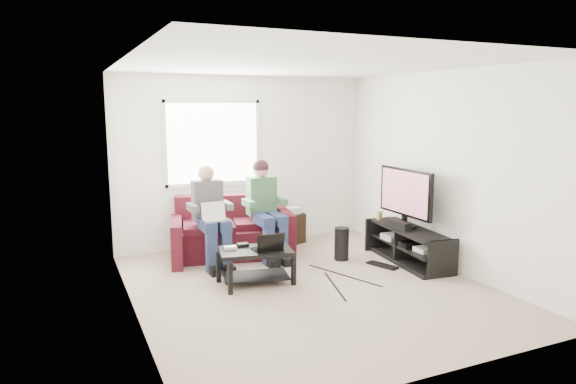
{
  "coord_description": "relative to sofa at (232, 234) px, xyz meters",
  "views": [
    {
      "loc": [
        -2.64,
        -5.25,
        2.12
      ],
      "look_at": [
        -0.0,
        0.6,
        1.07
      ],
      "focal_mm": 32.0,
      "sensor_mm": 36.0,
      "label": 1
    }
  ],
  "objects": [
    {
      "name": "floor",
      "position": [
        0.4,
        -1.69,
        -0.31
      ],
      "size": [
        4.5,
        4.5,
        0.0
      ],
      "primitive_type": "plane",
      "color": "tan",
      "rests_on": "ground"
    },
    {
      "name": "ceiling",
      "position": [
        0.4,
        -1.69,
        2.29
      ],
      "size": [
        4.5,
        4.5,
        0.0
      ],
      "primitive_type": "plane",
      "rotation": [
        3.14,
        0.0,
        0.0
      ],
      "color": "white",
      "rests_on": "wall_back"
    },
    {
      "name": "wall_back",
      "position": [
        0.4,
        0.56,
        0.99
      ],
      "size": [
        4.5,
        0.0,
        4.5
      ],
      "primitive_type": "plane",
      "rotation": [
        1.57,
        0.0,
        0.0
      ],
      "color": "white",
      "rests_on": "floor"
    },
    {
      "name": "wall_front",
      "position": [
        0.4,
        -3.94,
        0.99
      ],
      "size": [
        4.5,
        0.0,
        4.5
      ],
      "primitive_type": "plane",
      "rotation": [
        -1.57,
        0.0,
        0.0
      ],
      "color": "white",
      "rests_on": "floor"
    },
    {
      "name": "wall_left",
      "position": [
        -1.6,
        -1.69,
        0.99
      ],
      "size": [
        0.0,
        4.5,
        4.5
      ],
      "primitive_type": "plane",
      "rotation": [
        1.57,
        0.0,
        1.57
      ],
      "color": "white",
      "rests_on": "floor"
    },
    {
      "name": "wall_right",
      "position": [
        2.4,
        -1.69,
        0.99
      ],
      "size": [
        0.0,
        4.5,
        4.5
      ],
      "primitive_type": "plane",
      "rotation": [
        1.57,
        0.0,
        -1.57
      ],
      "color": "white",
      "rests_on": "floor"
    },
    {
      "name": "window",
      "position": [
        -0.1,
        0.54,
        1.29
      ],
      "size": [
        1.48,
        0.04,
        1.28
      ],
      "color": "white",
      "rests_on": "wall_back"
    },
    {
      "name": "sofa",
      "position": [
        0.0,
        0.0,
        0.0
      ],
      "size": [
        1.97,
        1.14,
        0.84
      ],
      "color": "#4A1221",
      "rests_on": "floor"
    },
    {
      "name": "person_left",
      "position": [
        -0.4,
        -0.31,
        0.43
      ],
      "size": [
        0.4,
        0.71,
        1.35
      ],
      "color": "navy",
      "rests_on": "sofa"
    },
    {
      "name": "person_right",
      "position": [
        0.4,
        -0.29,
        0.49
      ],
      "size": [
        0.4,
        0.71,
        1.39
      ],
      "color": "navy",
      "rests_on": "sofa"
    },
    {
      "name": "laptop_silver",
      "position": [
        -0.4,
        -0.53,
        0.4
      ],
      "size": [
        0.39,
        0.35,
        0.24
      ],
      "primitive_type": null,
      "rotation": [
        0.0,
        0.0,
        -0.53
      ],
      "color": "silver",
      "rests_on": "person_left"
    },
    {
      "name": "coffee_table",
      "position": [
        -0.13,
        -1.3,
        0.0
      ],
      "size": [
        0.95,
        0.69,
        0.43
      ],
      "color": "black",
      "rests_on": "floor"
    },
    {
      "name": "laptop_black",
      "position": [
        -0.01,
        -1.38,
        0.24
      ],
      "size": [
        0.38,
        0.31,
        0.24
      ],
      "primitive_type": null,
      "rotation": [
        0.0,
        0.0,
        -0.22
      ],
      "color": "black",
      "rests_on": "coffee_table"
    },
    {
      "name": "controller_a",
      "position": [
        -0.41,
        -1.18,
        0.14
      ],
      "size": [
        0.15,
        0.11,
        0.04
      ],
      "primitive_type": "cube",
      "rotation": [
        0.0,
        0.0,
        -0.15
      ],
      "color": "silver",
      "rests_on": "coffee_table"
    },
    {
      "name": "controller_b",
      "position": [
        -0.23,
        -1.12,
        0.14
      ],
      "size": [
        0.15,
        0.1,
        0.04
      ],
      "primitive_type": "cube",
      "rotation": [
        0.0,
        0.0,
        -0.08
      ],
      "color": "black",
      "rests_on": "coffee_table"
    },
    {
      "name": "controller_c",
      "position": [
        0.17,
        -1.15,
        0.14
      ],
      "size": [
        0.15,
        0.1,
        0.04
      ],
      "primitive_type": "cube",
      "rotation": [
        0.0,
        0.0,
        -0.08
      ],
      "color": "gray",
      "rests_on": "coffee_table"
    },
    {
      "name": "tv_stand",
      "position": [
        2.1,
        -1.36,
        -0.1
      ],
      "size": [
        0.58,
        1.5,
        0.49
      ],
      "color": "black",
      "rests_on": "floor"
    },
    {
      "name": "tv",
      "position": [
        2.1,
        -1.26,
        0.63
      ],
      "size": [
        0.12,
        1.1,
        0.81
      ],
      "color": "black",
      "rests_on": "tv_stand"
    },
    {
      "name": "soundbar",
      "position": [
        1.98,
        -1.26,
        0.22
      ],
      "size": [
        0.12,
        0.5,
        0.1
      ],
      "primitive_type": "cube",
      "color": "black",
      "rests_on": "tv_stand"
    },
    {
      "name": "drink_cup",
      "position": [
        2.05,
        -0.73,
        0.23
      ],
      "size": [
        0.08,
        0.08,
        0.12
      ],
      "primitive_type": "cylinder",
      "color": "#A17A45",
      "rests_on": "tv_stand"
    },
    {
      "name": "console_white",
      "position": [
        2.1,
        -1.76,
        -0.03
      ],
      "size": [
        0.3,
        0.22,
        0.06
      ],
      "primitive_type": "cube",
      "color": "silver",
      "rests_on": "tv_stand"
    },
    {
      "name": "console_grey",
      "position": [
        2.1,
        -1.06,
        -0.02
      ],
      "size": [
        0.34,
        0.26,
        0.08
      ],
      "primitive_type": "cube",
      "color": "gray",
      "rests_on": "tv_stand"
    },
    {
      "name": "console_black",
      "position": [
        2.1,
        -1.41,
        -0.02
      ],
      "size": [
        0.38,
        0.3,
        0.07
      ],
      "primitive_type": "cube",
      "color": "black",
      "rests_on": "tv_stand"
    },
    {
      "name": "subwoofer",
      "position": [
        1.32,
        -0.87,
        -0.08
      ],
      "size": [
        0.2,
        0.2,
        0.46
      ],
      "primitive_type": "cylinder",
      "color": "black",
      "rests_on": "floor"
    },
    {
      "name": "keyboard_floor",
      "position": [
        1.68,
        -1.37,
        -0.3
      ],
      "size": [
        0.28,
        0.47,
        0.02
      ],
      "primitive_type": "cube",
      "rotation": [
        0.0,
        0.0,
        0.33
      ],
      "color": "black",
      "rests_on": "floor"
    },
    {
      "name": "end_table",
      "position": [
        1.08,
        0.27,
        -0.06
      ],
      "size": [
        0.32,
        0.32,
        0.57
      ],
      "color": "black",
      "rests_on": "floor"
    }
  ]
}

